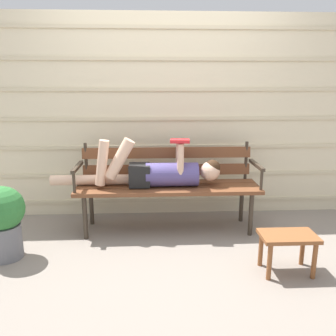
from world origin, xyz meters
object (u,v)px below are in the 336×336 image
(potted_plant, at_px, (3,219))
(reclining_person, at_px, (157,171))
(footstool, at_px, (288,242))
(park_bench, at_px, (168,180))

(potted_plant, bearing_deg, reclining_person, 21.76)
(footstool, bearing_deg, reclining_person, 139.19)
(park_bench, relative_size, footstool, 4.20)
(potted_plant, bearing_deg, footstool, -8.40)
(park_bench, relative_size, potted_plant, 2.87)
(park_bench, xyz_separation_m, potted_plant, (-1.38, -0.58, -0.14))
(park_bench, bearing_deg, reclining_person, -146.39)
(park_bench, xyz_separation_m, footstool, (0.88, -0.91, -0.24))
(park_bench, bearing_deg, potted_plant, -157.27)
(park_bench, distance_m, footstool, 1.29)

